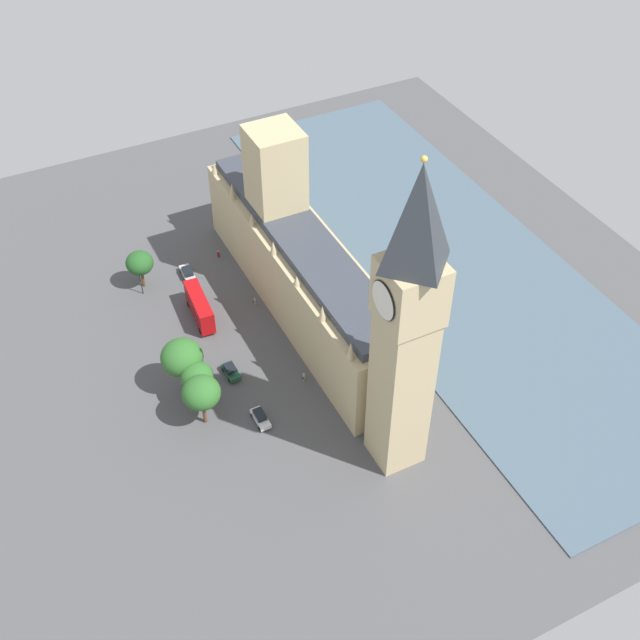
% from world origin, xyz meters
% --- Properties ---
extents(ground_plane, '(133.59, 133.59, 0.00)m').
position_xyz_m(ground_plane, '(0.00, 0.00, 0.00)').
color(ground_plane, '#4C4C4F').
extents(river_thames, '(39.69, 120.24, 0.25)m').
position_xyz_m(river_thames, '(-31.95, 0.00, 0.12)').
color(river_thames, '#475B6B').
rests_on(river_thames, ground).
extents(parliament_building, '(11.86, 58.72, 30.15)m').
position_xyz_m(parliament_building, '(-1.99, -1.77, 9.02)').
color(parliament_building, tan).
rests_on(parliament_building, ground).
extents(clock_tower, '(7.56, 7.56, 50.77)m').
position_xyz_m(clock_tower, '(-0.05, 34.42, 26.24)').
color(clock_tower, tan).
rests_on(clock_tower, ground).
extents(car_silver_under_trees, '(2.13, 4.86, 1.74)m').
position_xyz_m(car_silver_under_trees, '(13.52, -17.62, 0.89)').
color(car_silver_under_trees, '#B7B7BC').
rests_on(car_silver_under_trees, ground).
extents(double_decker_bus_corner, '(3.26, 10.65, 4.75)m').
position_xyz_m(double_decker_bus_corner, '(15.30, -6.01, 2.63)').
color(double_decker_bus_corner, '#B20C0F').
rests_on(double_decker_bus_corner, ground).
extents(car_dark_green_midblock, '(2.06, 4.16, 1.74)m').
position_xyz_m(car_dark_green_midblock, '(15.67, 9.00, 0.89)').
color(car_dark_green_midblock, '#19472D').
rests_on(car_dark_green_midblock, ground).
extents(car_white_leading, '(1.86, 4.38, 1.74)m').
position_xyz_m(car_white_leading, '(15.30, 20.13, 0.89)').
color(car_white_leading, silver).
rests_on(car_white_leading, ground).
extents(pedestrian_far_end, '(0.44, 0.54, 1.50)m').
position_xyz_m(pedestrian_far_end, '(6.29, -20.55, 0.67)').
color(pedestrian_far_end, maroon).
rests_on(pedestrian_far_end, ground).
extents(pedestrian_by_river_gate, '(0.71, 0.65, 1.70)m').
position_xyz_m(pedestrian_by_river_gate, '(5.62, 15.46, 0.76)').
color(pedestrian_by_river_gate, gray).
rests_on(pedestrian_by_river_gate, ground).
extents(pedestrian_opposite_hall, '(0.58, 0.48, 1.55)m').
position_xyz_m(pedestrian_opposite_hall, '(5.44, -4.97, 0.70)').
color(pedestrian_opposite_hall, gray).
rests_on(pedestrian_opposite_hall, ground).
extents(plane_tree_kerbside, '(5.87, 5.87, 9.18)m').
position_xyz_m(plane_tree_kerbside, '(22.90, 16.36, 6.65)').
color(plane_tree_kerbside, brown).
rests_on(plane_tree_kerbside, ground).
extents(plane_tree_trailing, '(4.97, 4.97, 7.48)m').
position_xyz_m(plane_tree_trailing, '(21.60, -18.81, 5.33)').
color(plane_tree_trailing, brown).
rests_on(plane_tree_trailing, ground).
extents(plane_tree_near_tower, '(6.64, 6.64, 10.06)m').
position_xyz_m(plane_tree_near_tower, '(23.13, 8.69, 7.20)').
color(plane_tree_near_tower, brown).
rests_on(plane_tree_near_tower, ground).
extents(plane_tree_slot_10, '(5.06, 5.06, 8.50)m').
position_xyz_m(plane_tree_slot_10, '(22.26, 12.70, 6.30)').
color(plane_tree_slot_10, brown).
rests_on(plane_tree_slot_10, ground).
extents(street_lamp_slot_11, '(0.56, 0.56, 5.94)m').
position_xyz_m(street_lamp_slot_11, '(22.40, -16.82, 4.18)').
color(street_lamp_slot_11, black).
rests_on(street_lamp_slot_11, ground).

